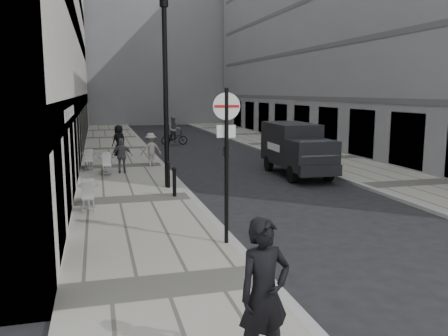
{
  "coord_description": "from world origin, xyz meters",
  "views": [
    {
      "loc": [
        -3.15,
        -5.88,
        3.78
      ],
      "look_at": [
        0.66,
        8.32,
        1.4
      ],
      "focal_mm": 38.0,
      "sensor_mm": 36.0,
      "label": 1
    }
  ],
  "objects_px": {
    "cyclist": "(174,134)",
    "panel_van": "(296,147)",
    "sign_post": "(226,145)",
    "lamppost": "(165,83)",
    "walking_man": "(264,294)"
  },
  "relations": [
    {
      "from": "cyclist",
      "to": "sign_post",
      "type": "bearing_deg",
      "value": -95.38
    },
    {
      "from": "sign_post",
      "to": "cyclist",
      "type": "bearing_deg",
      "value": 91.23
    },
    {
      "from": "walking_man",
      "to": "sign_post",
      "type": "relative_size",
      "value": 0.55
    },
    {
      "from": "panel_van",
      "to": "sign_post",
      "type": "bearing_deg",
      "value": -120.6
    },
    {
      "from": "lamppost",
      "to": "walking_man",
      "type": "bearing_deg",
      "value": -92.36
    },
    {
      "from": "sign_post",
      "to": "panel_van",
      "type": "bearing_deg",
      "value": 64.62
    },
    {
      "from": "sign_post",
      "to": "lamppost",
      "type": "relative_size",
      "value": 0.53
    },
    {
      "from": "walking_man",
      "to": "lamppost",
      "type": "height_order",
      "value": "lamppost"
    },
    {
      "from": "walking_man",
      "to": "cyclist",
      "type": "relative_size",
      "value": 1.02
    },
    {
      "from": "sign_post",
      "to": "walking_man",
      "type": "bearing_deg",
      "value": -92.79
    },
    {
      "from": "walking_man",
      "to": "panel_van",
      "type": "distance_m",
      "value": 15.65
    },
    {
      "from": "walking_man",
      "to": "panel_van",
      "type": "height_order",
      "value": "panel_van"
    },
    {
      "from": "walking_man",
      "to": "sign_post",
      "type": "distance_m",
      "value": 5.49
    },
    {
      "from": "walking_man",
      "to": "cyclist",
      "type": "distance_m",
      "value": 28.14
    },
    {
      "from": "cyclist",
      "to": "panel_van",
      "type": "bearing_deg",
      "value": -75.8
    }
  ]
}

